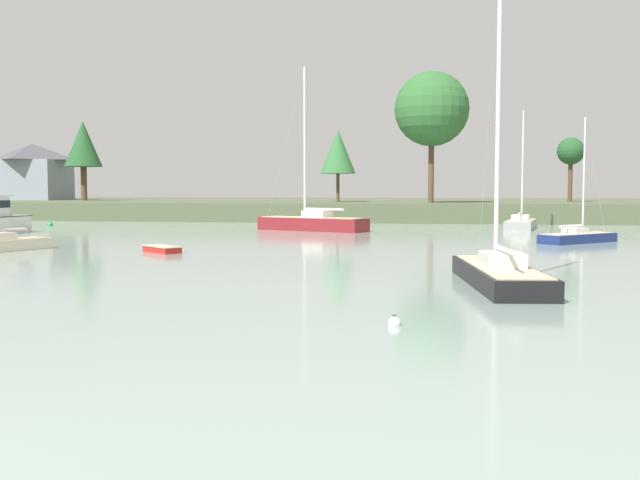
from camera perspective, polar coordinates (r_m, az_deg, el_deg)
The scene contains 13 objects.
far_shore_bank at distance 99.71m, azimuth 4.15°, elevation 2.51°, with size 186.15×46.37×2.06m, color #4C563D.
dinghy_red at distance 43.04m, azimuth -12.12°, elevation -0.78°, with size 2.85×2.67×0.53m.
sailboat_maroon at distance 63.70m, azimuth -0.58°, elevation 1.01°, with size 10.11×6.33×14.84m.
sailboat_navy at distance 52.62m, azimuth 19.29°, elevation 0.01°, with size 5.77×5.57×8.83m.
sailboat_grey at distance 68.92m, azimuth 15.26°, elevation 1.04°, with size 3.75×8.04×11.20m.
sailboat_black at distance 28.72m, azimuth 13.70°, elevation -2.91°, with size 3.30×9.16×12.54m.
mooring_buoy_green at distance 76.75m, azimuth -20.13°, elevation 1.12°, with size 0.51×0.51×0.56m.
mooring_buoy_white at distance 20.00m, azimuth 5.77°, elevation -6.41°, with size 0.35×0.35×0.40m.
shore_tree_center_left at distance 100.19m, azimuth -17.85°, elevation 7.02°, with size 4.75×4.75×10.18m.
shore_tree_right_mid at distance 91.31m, azimuth 18.82°, elevation 6.44°, with size 3.17×3.17×7.49m.
shore_tree_far_left at distance 81.29m, azimuth 8.63°, elevation 9.97°, with size 8.01×8.01×14.11m.
shore_tree_inland_a at distance 87.00m, azimuth 1.40°, elevation 6.82°, with size 4.16×4.16×8.40m.
cottage_behind_trees at distance 108.08m, azimuth -21.35°, elevation 5.00°, with size 9.16×7.91×7.61m.
Camera 1 is at (8.06, -7.13, 3.69)m, focal length 41.40 mm.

